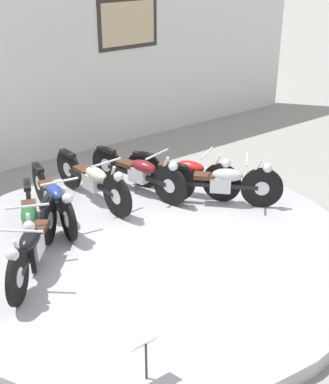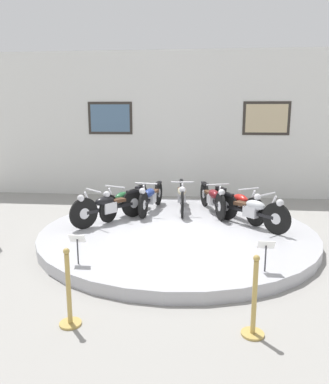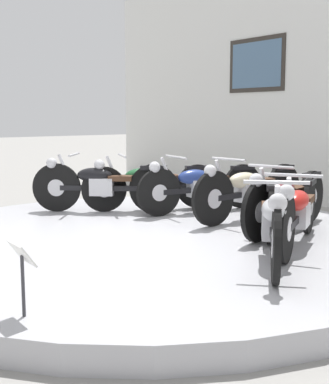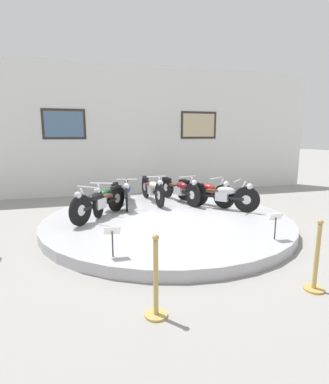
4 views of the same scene
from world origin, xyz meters
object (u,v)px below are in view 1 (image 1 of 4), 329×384
(motorcycle_silver, at_px, (221,181))
(info_placard_front_left, at_px, (146,349))
(motorcycle_green, at_px, (30,220))
(motorcycle_blue, at_px, (53,197))
(motorcycle_black, at_px, (33,243))
(motorcycle_cream, at_px, (93,179))
(motorcycle_maroon, at_px, (139,172))
(motorcycle_red, at_px, (184,173))

(motorcycle_silver, height_order, info_placard_front_left, motorcycle_silver)
(motorcycle_green, bearing_deg, motorcycle_blue, 38.68)
(motorcycle_silver, bearing_deg, motorcycle_black, -179.98)
(motorcycle_blue, distance_m, motorcycle_cream, 0.78)
(motorcycle_blue, bearing_deg, motorcycle_maroon, 0.07)
(motorcycle_cream, distance_m, info_placard_front_left, 3.89)
(motorcycle_maroon, height_order, info_placard_front_left, motorcycle_maroon)
(motorcycle_black, height_order, motorcycle_silver, motorcycle_black)
(info_placard_front_left, bearing_deg, motorcycle_red, 46.39)
(motorcycle_red, bearing_deg, motorcycle_black, -167.78)
(motorcycle_green, bearing_deg, motorcycle_cream, 25.17)
(motorcycle_cream, relative_size, motorcycle_silver, 1.38)
(motorcycle_black, distance_m, motorcycle_red, 2.96)
(motorcycle_black, distance_m, info_placard_front_left, 2.34)
(motorcycle_black, distance_m, motorcycle_silver, 3.13)
(motorcycle_green, xyz_separation_m, motorcycle_cream, (1.33, 0.63, 0.02))
(motorcycle_blue, xyz_separation_m, motorcycle_silver, (2.32, -1.08, 0.01))
(motorcycle_black, xyz_separation_m, info_placard_front_left, (0.07, -2.34, -0.03))
(motorcycle_cream, height_order, motorcycle_maroon, motorcycle_cream)
(motorcycle_silver, bearing_deg, info_placard_front_left, -142.56)
(motorcycle_maroon, xyz_separation_m, motorcycle_silver, (0.80, -1.08, 0.00))
(motorcycle_blue, relative_size, motorcycle_silver, 1.34)
(motorcycle_maroon, height_order, motorcycle_red, motorcycle_maroon)
(motorcycle_black, bearing_deg, motorcycle_green, 69.47)
(motorcycle_green, distance_m, motorcycle_red, 2.66)
(motorcycle_black, xyz_separation_m, motorcycle_cream, (1.56, 1.25, 0.00))
(motorcycle_green, relative_size, motorcycle_red, 1.06)
(motorcycle_maroon, xyz_separation_m, info_placard_front_left, (-2.26, -3.42, -0.02))
(motorcycle_silver, xyz_separation_m, info_placard_front_left, (-3.06, -2.34, -0.02))
(motorcycle_black, distance_m, motorcycle_maroon, 2.56)
(motorcycle_cream, height_order, info_placard_front_left, motorcycle_cream)
(motorcycle_maroon, distance_m, motorcycle_silver, 1.35)
(motorcycle_cream, xyz_separation_m, info_placard_front_left, (-1.50, -3.59, -0.03))
(motorcycle_maroon, relative_size, motorcycle_silver, 1.32)
(motorcycle_cream, distance_m, motorcycle_silver, 2.00)
(motorcycle_blue, height_order, info_placard_front_left, motorcycle_blue)
(motorcycle_silver, bearing_deg, motorcycle_maroon, 126.57)
(motorcycle_blue, distance_m, motorcycle_red, 2.14)
(motorcycle_silver, bearing_deg, motorcycle_green, 167.85)
(motorcycle_blue, height_order, motorcycle_cream, motorcycle_cream)
(motorcycle_green, distance_m, motorcycle_silver, 2.96)
(motorcycle_green, relative_size, motorcycle_blue, 0.94)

